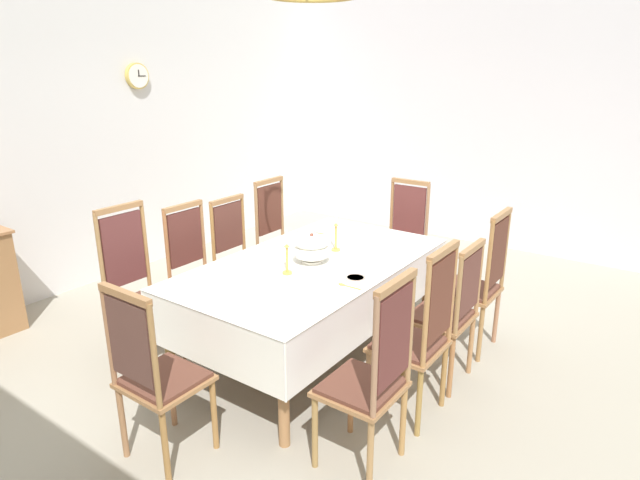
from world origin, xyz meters
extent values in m
cube|color=#A49D8D|center=(0.00, 0.00, -0.02)|extent=(7.08, 5.72, 0.04)
cube|color=silver|center=(0.00, 2.90, 1.67)|extent=(7.08, 0.08, 3.33)
cube|color=silver|center=(3.58, 0.00, 1.67)|extent=(0.08, 5.72, 3.33)
cylinder|color=#9F6F44|center=(-1.00, -0.44, 0.37)|extent=(0.07, 0.07, 0.75)
cylinder|color=#A26F43|center=(1.00, -0.44, 0.37)|extent=(0.07, 0.07, 0.75)
cylinder|color=olive|center=(-1.00, 0.58, 0.37)|extent=(0.07, 0.07, 0.75)
cylinder|color=#A37540|center=(1.00, 0.58, 0.37)|extent=(0.07, 0.07, 0.75)
cube|color=#9A6B47|center=(0.00, 0.07, 0.71)|extent=(2.08, 1.10, 0.08)
cube|color=#9E6F44|center=(0.00, 0.07, 0.76)|extent=(2.20, 1.22, 0.03)
cube|color=white|center=(0.00, 0.07, 0.78)|extent=(2.22, 1.24, 0.00)
cube|color=white|center=(0.00, -0.55, 0.59)|extent=(2.22, 0.00, 0.38)
cube|color=white|center=(0.00, 0.68, 0.59)|extent=(2.22, 0.00, 0.38)
cube|color=white|center=(-1.10, 0.07, 0.59)|extent=(0.00, 1.24, 0.38)
cube|color=white|center=(1.10, 0.07, 0.59)|extent=(0.00, 1.24, 0.38)
cylinder|color=olive|center=(-1.04, -0.70, 0.23)|extent=(0.04, 0.04, 0.47)
cylinder|color=#A76B3F|center=(-0.66, -0.70, 0.23)|extent=(0.04, 0.04, 0.47)
cylinder|color=#9E7447|center=(-1.04, -1.06, 0.23)|extent=(0.04, 0.04, 0.47)
cylinder|color=#A67843|center=(-0.66, -1.06, 0.23)|extent=(0.04, 0.04, 0.47)
cube|color=#9E6F44|center=(-0.85, -0.88, 0.48)|extent=(0.44, 0.42, 0.03)
cube|color=brown|center=(-0.85, -0.88, 0.51)|extent=(0.40, 0.38, 0.02)
cylinder|color=#946A4D|center=(-1.05, -1.07, 0.83)|extent=(0.03, 0.03, 0.67)
cylinder|color=#9E754A|center=(-0.66, -1.07, 0.83)|extent=(0.03, 0.03, 0.67)
cube|color=brown|center=(-0.85, -1.07, 0.86)|extent=(0.34, 0.02, 0.51)
cube|color=#9E6F44|center=(-0.85, -1.07, 1.17)|extent=(0.40, 0.04, 0.04)
cylinder|color=#9B6F4A|center=(-0.66, 0.84, 0.23)|extent=(0.04, 0.04, 0.47)
cylinder|color=#A06745|center=(-1.04, 0.84, 0.23)|extent=(0.04, 0.04, 0.47)
cylinder|color=#A3753E|center=(-0.66, 1.20, 0.23)|extent=(0.04, 0.04, 0.47)
cylinder|color=#A87648|center=(-1.04, 1.20, 0.23)|extent=(0.04, 0.04, 0.47)
cube|color=#9E6F44|center=(-0.85, 1.02, 0.48)|extent=(0.44, 0.42, 0.03)
cube|color=brown|center=(-0.85, 1.02, 0.51)|extent=(0.40, 0.38, 0.02)
cylinder|color=#A57845|center=(-0.66, 1.21, 0.85)|extent=(0.03, 0.03, 0.72)
cylinder|color=#A17749|center=(-1.05, 1.21, 0.85)|extent=(0.03, 0.03, 0.72)
cube|color=brown|center=(-0.85, 1.21, 0.89)|extent=(0.34, 0.02, 0.55)
cube|color=#9E6F44|center=(-0.85, 1.21, 1.21)|extent=(0.40, 0.04, 0.04)
cylinder|color=#9D724B|center=(-0.45, -0.70, 0.23)|extent=(0.04, 0.04, 0.47)
cylinder|color=#94724A|center=(-0.07, -0.70, 0.23)|extent=(0.04, 0.04, 0.47)
cylinder|color=olive|center=(-0.45, -1.06, 0.23)|extent=(0.04, 0.04, 0.47)
cylinder|color=olive|center=(-0.07, -1.06, 0.23)|extent=(0.04, 0.04, 0.47)
cube|color=#9E6F44|center=(-0.26, -0.88, 0.48)|extent=(0.44, 0.42, 0.03)
cube|color=brown|center=(-0.26, -0.88, 0.51)|extent=(0.40, 0.38, 0.02)
cylinder|color=#A57443|center=(-0.45, -1.07, 0.83)|extent=(0.03, 0.03, 0.67)
cylinder|color=#A37041|center=(-0.06, -1.07, 0.83)|extent=(0.03, 0.03, 0.67)
cube|color=brown|center=(-0.26, -1.07, 0.86)|extent=(0.34, 0.02, 0.51)
cube|color=#9E6F44|center=(-0.26, -1.07, 1.17)|extent=(0.40, 0.04, 0.04)
cylinder|color=#A4684E|center=(-0.07, 0.84, 0.23)|extent=(0.04, 0.04, 0.47)
cylinder|color=#9F744C|center=(-0.45, 0.84, 0.23)|extent=(0.04, 0.04, 0.47)
cylinder|color=olive|center=(-0.07, 1.20, 0.23)|extent=(0.04, 0.04, 0.47)
cylinder|color=olive|center=(-0.45, 1.20, 0.23)|extent=(0.04, 0.04, 0.47)
cube|color=#9E6F44|center=(-0.26, 1.02, 0.48)|extent=(0.44, 0.42, 0.03)
cube|color=brown|center=(-0.26, 1.02, 0.51)|extent=(0.40, 0.38, 0.02)
cylinder|color=#A06F46|center=(-0.06, 1.21, 0.80)|extent=(0.03, 0.03, 0.61)
cylinder|color=#A2653D|center=(-0.45, 1.21, 0.80)|extent=(0.03, 0.03, 0.61)
cube|color=brown|center=(-0.26, 1.21, 0.83)|extent=(0.34, 0.02, 0.46)
cube|color=#9E6F44|center=(-0.26, 1.21, 1.10)|extent=(0.40, 0.04, 0.04)
cylinder|color=#A57640|center=(0.06, -0.70, 0.23)|extent=(0.04, 0.04, 0.47)
cylinder|color=#A16C3F|center=(0.44, -0.70, 0.23)|extent=(0.04, 0.04, 0.47)
cylinder|color=#9E673D|center=(0.06, -1.06, 0.23)|extent=(0.04, 0.04, 0.47)
cylinder|color=#A57348|center=(0.44, -1.06, 0.23)|extent=(0.04, 0.04, 0.47)
cube|color=#9E6F44|center=(0.25, -0.88, 0.48)|extent=(0.44, 0.42, 0.03)
cube|color=brown|center=(0.25, -0.88, 0.51)|extent=(0.40, 0.38, 0.02)
cylinder|color=#977145|center=(0.05, -1.07, 0.77)|extent=(0.03, 0.03, 0.55)
cylinder|color=#A27347|center=(0.44, -1.07, 0.77)|extent=(0.03, 0.03, 0.55)
cube|color=brown|center=(0.25, -1.07, 0.80)|extent=(0.34, 0.02, 0.42)
cube|color=#9E6F44|center=(0.25, -1.07, 1.05)|extent=(0.40, 0.04, 0.04)
cylinder|color=#9D6A49|center=(0.44, 0.84, 0.23)|extent=(0.04, 0.04, 0.47)
cylinder|color=#9D6E49|center=(0.06, 0.84, 0.23)|extent=(0.04, 0.04, 0.47)
cylinder|color=olive|center=(0.44, 1.20, 0.23)|extent=(0.04, 0.04, 0.47)
cylinder|color=olive|center=(0.06, 1.20, 0.23)|extent=(0.04, 0.04, 0.47)
cube|color=#9E6F44|center=(0.25, 1.02, 0.48)|extent=(0.44, 0.42, 0.03)
cube|color=brown|center=(0.25, 1.02, 0.51)|extent=(0.40, 0.38, 0.02)
cylinder|color=#A0723D|center=(0.44, 1.21, 0.78)|extent=(0.03, 0.03, 0.56)
cylinder|color=#A2723D|center=(0.05, 1.21, 0.78)|extent=(0.03, 0.03, 0.56)
cube|color=brown|center=(0.25, 1.21, 0.80)|extent=(0.34, 0.02, 0.43)
cube|color=#9E6F44|center=(0.25, 1.21, 1.06)|extent=(0.40, 0.04, 0.04)
cylinder|color=#A6673F|center=(0.64, -0.70, 0.23)|extent=(0.04, 0.04, 0.47)
cylinder|color=#966D48|center=(1.02, -0.70, 0.23)|extent=(0.04, 0.04, 0.47)
cylinder|color=#9E7344|center=(0.64, -1.06, 0.23)|extent=(0.04, 0.04, 0.47)
cylinder|color=#A06B4D|center=(1.02, -1.06, 0.23)|extent=(0.04, 0.04, 0.47)
cube|color=#9E6F44|center=(0.83, -0.88, 0.48)|extent=(0.44, 0.42, 0.03)
cube|color=brown|center=(0.83, -0.88, 0.51)|extent=(0.40, 0.38, 0.02)
cylinder|color=#A06E3D|center=(0.63, -1.07, 0.82)|extent=(0.03, 0.03, 0.65)
cylinder|color=olive|center=(1.02, -1.07, 0.82)|extent=(0.03, 0.03, 0.65)
cube|color=#572E22|center=(0.83, -1.07, 0.85)|extent=(0.34, 0.02, 0.50)
cube|color=#9E6F44|center=(0.83, -1.07, 1.15)|extent=(0.40, 0.04, 0.04)
cylinder|color=#A6753A|center=(1.02, 0.84, 0.23)|extent=(0.04, 0.04, 0.47)
cylinder|color=olive|center=(0.64, 0.84, 0.23)|extent=(0.04, 0.04, 0.47)
cylinder|color=#A37147|center=(1.02, 1.20, 0.23)|extent=(0.04, 0.04, 0.47)
cylinder|color=#9E6E41|center=(0.64, 1.20, 0.23)|extent=(0.04, 0.04, 0.47)
cube|color=#9E6F44|center=(0.83, 1.02, 0.48)|extent=(0.44, 0.42, 0.03)
cube|color=brown|center=(0.83, 1.02, 0.51)|extent=(0.40, 0.38, 0.02)
cylinder|color=#9F774B|center=(1.02, 1.21, 0.81)|extent=(0.03, 0.03, 0.64)
cylinder|color=#9C734C|center=(0.63, 1.21, 0.81)|extent=(0.03, 0.03, 0.64)
cube|color=brown|center=(0.83, 1.21, 0.84)|extent=(0.34, 0.02, 0.48)
cube|color=#9E6F44|center=(0.83, 1.21, 1.13)|extent=(0.40, 0.04, 0.04)
cylinder|color=#9C6946|center=(-1.26, 0.26, 0.23)|extent=(0.04, 0.04, 0.47)
cylinder|color=#9C6D3A|center=(-1.26, -0.12, 0.23)|extent=(0.04, 0.04, 0.47)
cylinder|color=#9B6C47|center=(-1.62, 0.26, 0.23)|extent=(0.04, 0.04, 0.47)
cylinder|color=#9D6F3C|center=(-1.62, -0.12, 0.23)|extent=(0.04, 0.04, 0.47)
cube|color=#9E6F44|center=(-1.44, 0.07, 0.48)|extent=(0.42, 0.44, 0.03)
cube|color=brown|center=(-1.44, 0.07, 0.51)|extent=(0.38, 0.40, 0.02)
cylinder|color=#996847|center=(-1.63, 0.26, 0.79)|extent=(0.03, 0.03, 0.60)
cylinder|color=olive|center=(-1.63, -0.13, 0.79)|extent=(0.03, 0.03, 0.60)
cube|color=brown|center=(-1.63, 0.07, 0.82)|extent=(0.02, 0.34, 0.45)
cube|color=#9E6F44|center=(-1.63, 0.07, 1.09)|extent=(0.04, 0.40, 0.04)
cylinder|color=#9E7140|center=(1.26, -0.12, 0.23)|extent=(0.04, 0.04, 0.47)
cylinder|color=#9E6F3B|center=(1.26, 0.26, 0.23)|extent=(0.04, 0.04, 0.47)
cylinder|color=#986A3D|center=(1.62, -0.12, 0.23)|extent=(0.04, 0.04, 0.47)
cylinder|color=#9B784B|center=(1.62, 0.26, 0.23)|extent=(0.04, 0.04, 0.47)
cube|color=#9E6F44|center=(1.44, 0.07, 0.48)|extent=(0.42, 0.44, 0.03)
cube|color=brown|center=(1.44, 0.07, 0.51)|extent=(0.38, 0.40, 0.02)
cylinder|color=#9C704D|center=(1.63, -0.13, 0.81)|extent=(0.03, 0.03, 0.63)
cylinder|color=#9B6B3F|center=(1.63, 0.26, 0.81)|extent=(0.03, 0.03, 0.63)
cube|color=brown|center=(1.63, 0.07, 0.84)|extent=(0.02, 0.34, 0.48)
cube|color=#9E6F44|center=(1.63, 0.07, 1.12)|extent=(0.04, 0.40, 0.04)
cylinder|color=white|center=(-0.02, 0.07, 0.79)|extent=(0.16, 0.16, 0.02)
ellipsoid|color=white|center=(-0.02, 0.07, 0.87)|extent=(0.29, 0.29, 0.13)
ellipsoid|color=white|center=(-0.02, 0.07, 0.94)|extent=(0.26, 0.26, 0.10)
sphere|color=brown|center=(-0.02, 0.07, 1.00)|extent=(0.03, 0.03, 0.03)
cylinder|color=gold|center=(-0.31, 0.07, 0.79)|extent=(0.07, 0.07, 0.02)
cylinder|color=gold|center=(-0.31, 0.07, 0.89)|extent=(0.02, 0.02, 0.19)
cone|color=gold|center=(-0.31, 0.07, 1.00)|extent=(0.04, 0.04, 0.02)
cylinder|color=silver|center=(-0.31, 0.07, 1.06)|extent=(0.02, 0.02, 0.10)
cylinder|color=gold|center=(0.31, 0.07, 0.79)|extent=(0.07, 0.07, 0.02)
cylinder|color=gold|center=(0.31, 0.07, 0.90)|extent=(0.02, 0.02, 0.20)
cone|color=gold|center=(0.31, 0.07, 1.00)|extent=(0.04, 0.04, 0.02)
cylinder|color=silver|center=(0.31, 0.07, 1.06)|extent=(0.02, 0.02, 0.10)
cylinder|color=white|center=(0.49, 0.50, 0.80)|extent=(0.17, 0.17, 0.04)
cylinder|color=white|center=(0.49, 0.50, 0.80)|extent=(0.14, 0.14, 0.03)
torus|color=brown|center=(0.49, 0.50, 0.81)|extent=(0.16, 0.16, 0.01)
cylinder|color=white|center=(-0.16, -0.41, 0.80)|extent=(0.14, 0.14, 0.03)
cylinder|color=white|center=(-0.16, -0.41, 0.80)|extent=(0.12, 0.12, 0.02)
torus|color=brown|center=(-0.16, -0.41, 0.81)|extent=(0.14, 0.14, 0.01)
cube|color=gold|center=(0.61, 0.47, 0.79)|extent=(0.02, 0.14, 0.00)
ellipsoid|color=gold|center=(0.60, 0.55, 0.79)|extent=(0.03, 0.05, 0.01)
cube|color=gold|center=(-0.26, -0.45, 0.79)|extent=(0.01, 0.14, 0.00)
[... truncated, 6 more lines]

